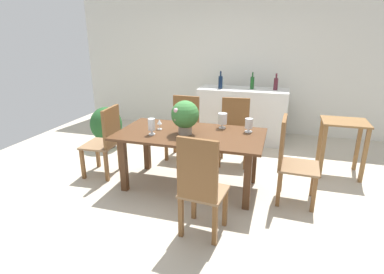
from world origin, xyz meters
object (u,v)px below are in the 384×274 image
at_px(chair_foot_end, 290,157).
at_px(kitchen_counter, 242,115).
at_px(crystal_vase_right, 223,119).
at_px(potted_plant_floor, 106,125).
at_px(wine_glass, 159,122).
at_px(wine_bottle_clear, 276,84).
at_px(chair_head_end, 106,138).
at_px(chair_far_left, 184,124).
at_px(chair_far_right, 234,128).
at_px(side_table, 343,135).
at_px(wine_bottle_green, 220,82).
at_px(crystal_vase_left, 249,124).
at_px(dining_table, 190,141).
at_px(wine_bottle_dark, 222,82).
at_px(flower_centerpiece, 185,116).
at_px(chair_near_right, 200,185).
at_px(wine_bottle_tall, 252,83).
at_px(crystal_vase_center_near, 152,125).

height_order(chair_foot_end, kitchen_counter, chair_foot_end).
distance_m(crystal_vase_right, potted_plant_floor, 2.32).
relative_size(wine_glass, wine_bottle_clear, 0.47).
relative_size(chair_foot_end, crystal_vase_right, 5.10).
bearing_deg(crystal_vase_right, chair_foot_end, -20.34).
height_order(chair_head_end, chair_far_left, chair_head_end).
distance_m(chair_far_right, side_table, 1.51).
bearing_deg(wine_bottle_green, kitchen_counter, 16.07).
relative_size(crystal_vase_left, crystal_vase_right, 0.89).
xyz_separation_m(chair_head_end, wine_glass, (0.79, 0.03, 0.28)).
bearing_deg(chair_far_left, chair_head_end, -127.35).
distance_m(dining_table, wine_bottle_dark, 2.15).
distance_m(chair_foot_end, wine_bottle_clear, 2.19).
distance_m(dining_table, side_table, 2.14).
xyz_separation_m(chair_far_right, flower_centerpiece, (-0.45, -1.05, 0.42)).
bearing_deg(chair_head_end, chair_near_right, 54.46).
height_order(crystal_vase_left, wine_bottle_dark, wine_bottle_dark).
relative_size(chair_head_end, wine_glass, 7.31).
distance_m(wine_bottle_green, side_table, 2.23).
bearing_deg(wine_bottle_tall, flower_centerpiece, -104.97).
xyz_separation_m(crystal_vase_left, wine_bottle_green, (-0.72, 1.71, 0.25)).
xyz_separation_m(chair_far_right, side_table, (1.51, -0.02, 0.03)).
relative_size(chair_far_right, wine_bottle_clear, 3.44).
height_order(crystal_vase_center_near, side_table, crystal_vase_center_near).
bearing_deg(crystal_vase_right, chair_far_left, 138.09).
bearing_deg(chair_foot_end, potted_plant_floor, 74.46).
bearing_deg(chair_head_end, crystal_vase_right, 97.92).
xyz_separation_m(wine_bottle_dark, side_table, (1.94, -1.13, -0.49)).
distance_m(chair_head_end, wine_glass, 0.84).
xyz_separation_m(chair_near_right, chair_foot_end, (0.81, 1.00, -0.01)).
bearing_deg(chair_near_right, crystal_vase_right, -81.74).
height_order(chair_far_left, wine_bottle_green, wine_bottle_green).
relative_size(crystal_vase_center_near, wine_bottle_tall, 0.68).
distance_m(chair_far_left, wine_bottle_green, 1.17).
xyz_separation_m(wine_bottle_tall, wine_bottle_dark, (-0.55, 0.02, -0.02)).
bearing_deg(wine_bottle_dark, kitchen_counter, -4.93).
xyz_separation_m(dining_table, crystal_vase_left, (0.69, 0.25, 0.21)).
relative_size(wine_bottle_dark, potted_plant_floor, 0.34).
xyz_separation_m(flower_centerpiece, wine_bottle_clear, (0.98, 2.16, 0.11)).
distance_m(chair_head_end, crystal_vase_right, 1.61).
bearing_deg(side_table, wine_bottle_dark, 149.72).
xyz_separation_m(chair_near_right, wine_bottle_clear, (0.53, 3.11, 0.51)).
distance_m(dining_table, chair_far_right, 1.07).
distance_m(wine_glass, wine_bottle_clear, 2.49).
height_order(chair_near_right, chair_far_right, chair_near_right).
bearing_deg(chair_far_left, wine_bottle_clear, 41.96).
relative_size(chair_near_right, wine_bottle_dark, 4.34).
bearing_deg(dining_table, wine_bottle_tall, 76.02).
distance_m(dining_table, wine_bottle_clear, 2.35).
bearing_deg(crystal_vase_center_near, wine_bottle_clear, 59.49).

